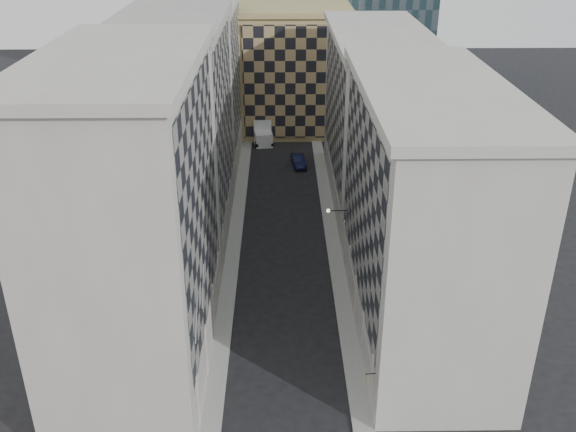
{
  "coord_description": "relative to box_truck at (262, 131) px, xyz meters",
  "views": [
    {
      "loc": [
        -0.41,
        -30.71,
        32.44
      ],
      "look_at": [
        0.21,
        12.05,
        11.52
      ],
      "focal_mm": 40.0,
      "sensor_mm": 36.0,
      "label": 1
    }
  ],
  "objects": [
    {
      "name": "bldg_right_a",
      "position": [
        13.89,
        -46.6,
        8.79
      ],
      "size": [
        10.8,
        26.8,
        20.7
      ],
      "color": "#ACA89E",
      "rests_on": "ground"
    },
    {
      "name": "bracket_lamp",
      "position": [
        7.39,
        -37.6,
        4.67
      ],
      "size": [
        1.98,
        0.36,
        0.36
      ],
      "color": "black",
      "rests_on": "ground"
    },
    {
      "name": "sidewalk_west",
      "position": [
        -2.24,
        -31.6,
        -1.45
      ],
      "size": [
        1.5,
        100.0,
        0.15
      ],
      "primitive_type": "cube",
      "color": "gray",
      "rests_on": "ground"
    },
    {
      "name": "box_truck",
      "position": [
        0.0,
        0.0,
        0.0
      ],
      "size": [
        3.46,
        6.7,
        3.51
      ],
      "rotation": [
        0.0,
        0.0,
        0.14
      ],
      "color": "white",
      "rests_on": "ground"
    },
    {
      "name": "dark_car",
      "position": [
        5.21,
        -10.43,
        -0.77
      ],
      "size": [
        2.16,
        4.77,
        1.52
      ],
      "primitive_type": "imported",
      "rotation": [
        0.0,
        0.0,
        0.12
      ],
      "color": "#0E1235",
      "rests_on": "ground"
    },
    {
      "name": "sidewalk_east",
      "position": [
        8.26,
        -31.6,
        -1.45
      ],
      "size": [
        1.5,
        100.0,
        0.15
      ],
      "primitive_type": "cube",
      "color": "gray",
      "rests_on": "ground"
    },
    {
      "name": "tan_block",
      "position": [
        5.01,
        6.3,
        7.91
      ],
      "size": [
        16.8,
        14.8,
        18.8
      ],
      "color": "tan",
      "rests_on": "ground"
    },
    {
      "name": "bldg_right_b",
      "position": [
        13.9,
        -19.6,
        8.32
      ],
      "size": [
        10.8,
        28.8,
        19.7
      ],
      "color": "#ACA89E",
      "rests_on": "ground"
    },
    {
      "name": "bldg_left_a",
      "position": [
        -7.87,
        -50.6,
        10.3
      ],
      "size": [
        10.8,
        22.8,
        23.7
      ],
      "color": "#A8A197",
      "rests_on": "ground"
    },
    {
      "name": "flagpoles_left",
      "position": [
        -2.89,
        -55.6,
        6.47
      ],
      "size": [
        0.1,
        6.33,
        2.33
      ],
      "color": "gray",
      "rests_on": "ground"
    },
    {
      "name": "shop_sign",
      "position": [
        8.43,
        -58.6,
        2.31
      ],
      "size": [
        0.72,
        0.63,
        0.7
      ],
      "rotation": [
        0.0,
        0.0,
        0.07
      ],
      "color": "black",
      "rests_on": "ground"
    },
    {
      "name": "bldg_left_b",
      "position": [
        -7.87,
        -28.6,
        9.8
      ],
      "size": [
        10.8,
        22.8,
        22.7
      ],
      "color": "gray",
      "rests_on": "ground"
    },
    {
      "name": "bldg_left_c",
      "position": [
        -7.87,
        -6.6,
        9.3
      ],
      "size": [
        10.8,
        22.8,
        21.7
      ],
      "color": "#A8A197",
      "rests_on": "ground"
    }
  ]
}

